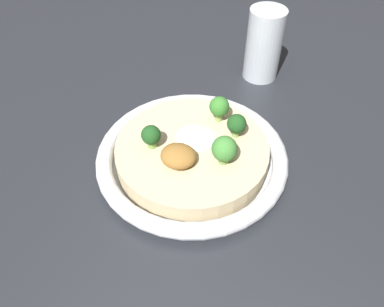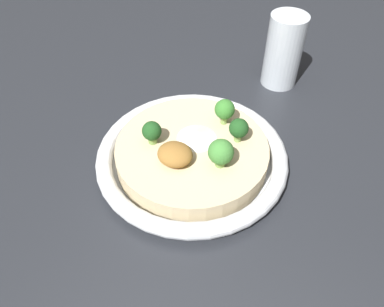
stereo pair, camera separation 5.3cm
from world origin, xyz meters
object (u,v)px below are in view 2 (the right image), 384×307
object	(u,v)px
risotto_bowl	(192,156)
broccoli_back_right	(225,110)
broccoli_front_right	(221,153)
broccoli_front_left	(152,132)
drinking_glass	(284,51)
broccoli_right	(239,129)

from	to	relation	value
risotto_bowl	broccoli_back_right	distance (m)	0.08
broccoli_front_right	broccoli_front_left	xyz separation A→B (m)	(-0.10, 0.00, -0.00)
risotto_bowl	drinking_glass	distance (m)	0.26
risotto_bowl	broccoli_back_right	bearing A→B (deg)	70.12
risotto_bowl	drinking_glass	size ratio (longest dim) A/B	2.14
broccoli_front_right	broccoli_back_right	bearing A→B (deg)	107.90
broccoli_front_left	risotto_bowl	bearing A→B (deg)	17.32
risotto_bowl	broccoli_back_right	xyz separation A→B (m)	(0.02, 0.06, 0.05)
risotto_bowl	broccoli_front_right	world-z (taller)	broccoli_front_right
risotto_bowl	broccoli_front_left	distance (m)	0.07
drinking_glass	broccoli_front_right	bearing A→B (deg)	-91.92
broccoli_front_left	drinking_glass	size ratio (longest dim) A/B	0.27
broccoli_back_right	broccoli_front_right	world-z (taller)	broccoli_front_right
broccoli_front_right	broccoli_front_left	world-z (taller)	broccoli_front_right
broccoli_back_right	broccoli_front_right	bearing A→B (deg)	-72.10
broccoli_right	broccoli_front_left	bearing A→B (deg)	-153.73
drinking_glass	broccoli_front_left	bearing A→B (deg)	-112.21
risotto_bowl	drinking_glass	xyz separation A→B (m)	(0.06, 0.25, 0.04)
broccoli_front_left	drinking_glass	distance (m)	0.29
broccoli_back_right	broccoli_right	distance (m)	0.04
broccoli_front_left	broccoli_back_right	bearing A→B (deg)	46.40
broccoli_front_right	drinking_glass	xyz separation A→B (m)	(0.01, 0.27, 0.00)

